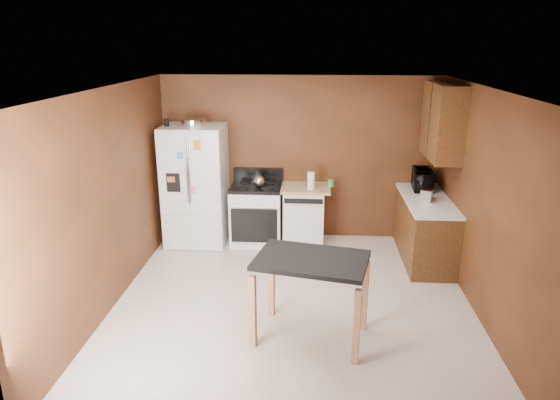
# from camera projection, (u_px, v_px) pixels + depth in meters

# --- Properties ---
(floor) EXTENTS (4.50, 4.50, 0.00)m
(floor) POSITION_uv_depth(u_px,v_px,m) (293.00, 305.00, 5.90)
(floor) COLOR silver
(floor) RESTS_ON ground
(ceiling) EXTENTS (4.50, 4.50, 0.00)m
(ceiling) POSITION_uv_depth(u_px,v_px,m) (294.00, 90.00, 5.14)
(ceiling) COLOR white
(ceiling) RESTS_ON ground
(wall_back) EXTENTS (4.20, 0.00, 4.20)m
(wall_back) POSITION_uv_depth(u_px,v_px,m) (300.00, 159.00, 7.66)
(wall_back) COLOR brown
(wall_back) RESTS_ON ground
(wall_front) EXTENTS (4.20, 0.00, 4.20)m
(wall_front) POSITION_uv_depth(u_px,v_px,m) (280.00, 309.00, 3.38)
(wall_front) COLOR brown
(wall_front) RESTS_ON ground
(wall_left) EXTENTS (0.00, 4.50, 4.50)m
(wall_left) POSITION_uv_depth(u_px,v_px,m) (109.00, 201.00, 5.65)
(wall_left) COLOR brown
(wall_left) RESTS_ON ground
(wall_right) EXTENTS (0.00, 4.50, 4.50)m
(wall_right) POSITION_uv_depth(u_px,v_px,m) (488.00, 209.00, 5.38)
(wall_right) COLOR brown
(wall_right) RESTS_ON ground
(roasting_pan) EXTENTS (0.37, 0.37, 0.09)m
(roasting_pan) POSITION_uv_depth(u_px,v_px,m) (193.00, 122.00, 7.25)
(roasting_pan) COLOR silver
(roasting_pan) RESTS_ON refrigerator
(pen_cup) EXTENTS (0.07, 0.07, 0.11)m
(pen_cup) POSITION_uv_depth(u_px,v_px,m) (166.00, 123.00, 7.16)
(pen_cup) COLOR black
(pen_cup) RESTS_ON refrigerator
(kettle) EXTENTS (0.17, 0.17, 0.17)m
(kettle) POSITION_uv_depth(u_px,v_px,m) (259.00, 181.00, 7.39)
(kettle) COLOR silver
(kettle) RESTS_ON gas_range
(paper_towel) EXTENTS (0.14, 0.14, 0.25)m
(paper_towel) POSITION_uv_depth(u_px,v_px,m) (311.00, 181.00, 7.31)
(paper_towel) COLOR white
(paper_towel) RESTS_ON dishwasher
(green_canister) EXTENTS (0.11, 0.11, 0.10)m
(green_canister) POSITION_uv_depth(u_px,v_px,m) (331.00, 183.00, 7.47)
(green_canister) COLOR green
(green_canister) RESTS_ON dishwasher
(toaster) EXTENTS (0.21, 0.26, 0.17)m
(toaster) POSITION_uv_depth(u_px,v_px,m) (427.00, 195.00, 6.77)
(toaster) COLOR silver
(toaster) RESTS_ON right_cabinets
(microwave) EXTENTS (0.36, 0.51, 0.27)m
(microwave) POSITION_uv_depth(u_px,v_px,m) (423.00, 180.00, 7.27)
(microwave) COLOR black
(microwave) RESTS_ON right_cabinets
(refrigerator) EXTENTS (0.90, 0.80, 1.80)m
(refrigerator) POSITION_uv_depth(u_px,v_px,m) (196.00, 185.00, 7.50)
(refrigerator) COLOR white
(refrigerator) RESTS_ON ground
(gas_range) EXTENTS (0.76, 0.68, 1.10)m
(gas_range) POSITION_uv_depth(u_px,v_px,m) (257.00, 213.00, 7.63)
(gas_range) COLOR white
(gas_range) RESTS_ON ground
(dishwasher) EXTENTS (0.78, 0.63, 0.89)m
(dishwasher) POSITION_uv_depth(u_px,v_px,m) (304.00, 214.00, 7.61)
(dishwasher) COLOR white
(dishwasher) RESTS_ON ground
(right_cabinets) EXTENTS (0.63, 1.58, 2.45)m
(right_cabinets) POSITION_uv_depth(u_px,v_px,m) (430.00, 197.00, 6.91)
(right_cabinets) COLOR brown
(right_cabinets) RESTS_ON ground
(island) EXTENTS (1.24, 0.95, 0.91)m
(island) POSITION_uv_depth(u_px,v_px,m) (311.00, 272.00, 5.03)
(island) COLOR black
(island) RESTS_ON ground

